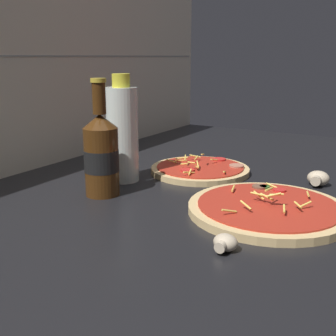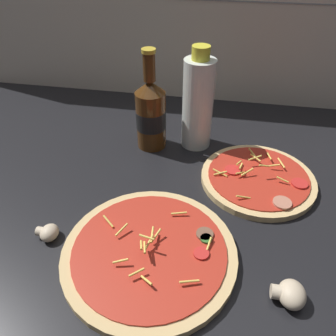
{
  "view_description": "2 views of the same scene",
  "coord_description": "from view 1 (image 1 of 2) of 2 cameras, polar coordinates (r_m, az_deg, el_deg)",
  "views": [
    {
      "loc": [
        -74.16,
        -35.89,
        29.89
      ],
      "look_at": [
        -1.86,
        7.04,
        7.55
      ],
      "focal_mm": 45.0,
      "sensor_mm": 36.0,
      "label": 1
    },
    {
      "loc": [
        5.51,
        -47.89,
        47.58
      ],
      "look_at": [
        -3.82,
        3.12,
        7.1
      ],
      "focal_mm": 35.0,
      "sensor_mm": 36.0,
      "label": 2
    }
  ],
  "objects": [
    {
      "name": "pizza_near",
      "position": [
        0.78,
        13.4,
        -5.36
      ],
      "size": [
        28.84,
        28.84,
        4.82
      ],
      "color": "tan",
      "rests_on": "counter_slab"
    },
    {
      "name": "mushroom_left",
      "position": [
        0.97,
        19.66,
        -1.34
      ],
      "size": [
        4.96,
        4.72,
        3.3
      ],
      "color": "beige",
      "rests_on": "counter_slab"
    },
    {
      "name": "mushroom_right",
      "position": [
        0.62,
        7.73,
        -10.02
      ],
      "size": [
        3.83,
        3.65,
        2.55
      ],
      "color": "beige",
      "rests_on": "counter_slab"
    },
    {
      "name": "counter_slab",
      "position": [
        0.87,
        4.62,
        -4.34
      ],
      "size": [
        160.0,
        90.0,
        2.5
      ],
      "color": "black",
      "rests_on": "ground"
    },
    {
      "name": "pizza_far",
      "position": [
        1.02,
        4.38,
        -0.19
      ],
      "size": [
        23.78,
        23.78,
        4.88
      ],
      "color": "tan",
      "rests_on": "counter_slab"
    },
    {
      "name": "oil_bottle",
      "position": [
        0.95,
        -6.06,
        4.79
      ],
      "size": [
        7.07,
        7.07,
        23.81
      ],
      "color": "silver",
      "rests_on": "counter_slab"
    },
    {
      "name": "tile_backsplash",
      "position": [
        1.1,
        -17.52,
        14.28
      ],
      "size": [
        160.0,
        1.13,
        60.0
      ],
      "color": "beige",
      "rests_on": "ground"
    },
    {
      "name": "beer_bottle",
      "position": [
        0.85,
        -9.03,
        1.94
      ],
      "size": [
        7.02,
        7.02,
        23.38
      ],
      "color": "#47280F",
      "rests_on": "counter_slab"
    }
  ]
}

